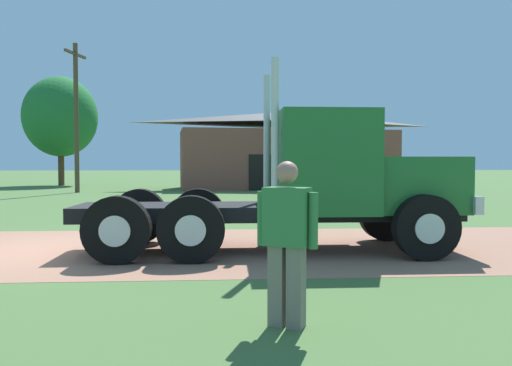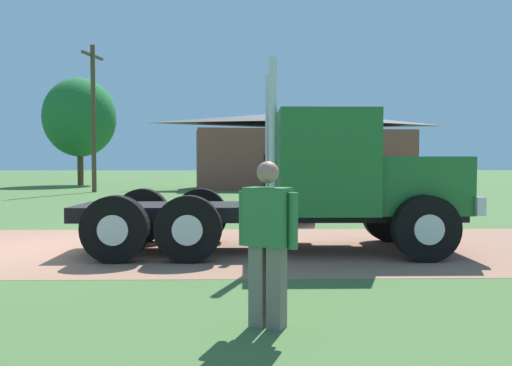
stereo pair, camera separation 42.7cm
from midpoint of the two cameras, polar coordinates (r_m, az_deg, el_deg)
ground_plane at (r=10.91m, az=-21.64°, el=-6.88°), size 200.00×200.00×0.00m
dirt_track at (r=10.91m, az=-21.64°, el=-6.86°), size 120.00×5.52×0.01m
truck_foreground_white at (r=9.89m, az=8.39°, el=-0.23°), size 7.41×2.64×3.54m
visitor_standing_near at (r=5.27m, az=3.67°, el=-6.07°), size 0.60×0.44×1.73m
shed_building at (r=33.70m, az=5.64°, el=3.57°), size 15.12×6.93×5.08m
utility_pole_near at (r=30.64m, az=-17.50°, el=7.38°), size 0.63×2.18×8.42m
tree_mid at (r=40.49m, az=-18.98°, el=6.99°), size 5.37×5.37×8.06m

